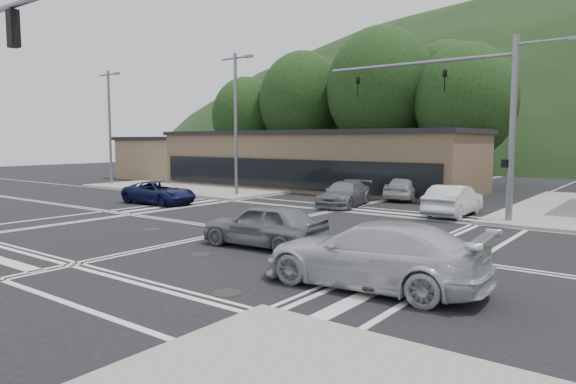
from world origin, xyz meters
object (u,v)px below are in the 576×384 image
Objects in this scene: car_queue_b at (408,187)px; car_northbound at (344,194)px; car_blue_west at (159,193)px; car_grey_center at (264,225)px; car_silver_east at (373,254)px; car_queue_a at (453,201)px.

car_northbound is at bearing 69.58° from car_queue_b.
car_blue_west is 14.73m from car_queue_b.
car_queue_b is at bearing -177.75° from car_grey_center.
car_blue_west is 1.04× the size of car_grey_center.
car_northbound is (-8.50, 12.96, -0.14)m from car_silver_east.
car_blue_west is 0.82× the size of car_silver_east.
car_silver_east is 15.50m from car_northbound.
car_queue_a reaches higher than car_blue_west.
car_blue_west is at bearing -158.69° from car_northbound.
car_northbound is at bearing -150.60° from car_silver_east.
car_queue_b reaches higher than car_northbound.
car_queue_b is at bearing -162.57° from car_silver_east.
car_grey_center is 5.58m from car_silver_east.
car_grey_center is (12.28, -5.49, 0.11)m from car_blue_west.
car_queue_a is 0.97× the size of car_northbound.
car_blue_west is 1.04× the size of car_queue_b.
car_northbound is (-3.33, 10.88, -0.08)m from car_grey_center.
car_grey_center is 1.00× the size of car_queue_b.
car_blue_west is 10.45m from car_northbound.
car_northbound is (-1.50, -5.00, -0.08)m from car_queue_b.
car_silver_east is (17.45, -7.57, 0.17)m from car_blue_west.
car_silver_east is 19.28m from car_queue_b.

